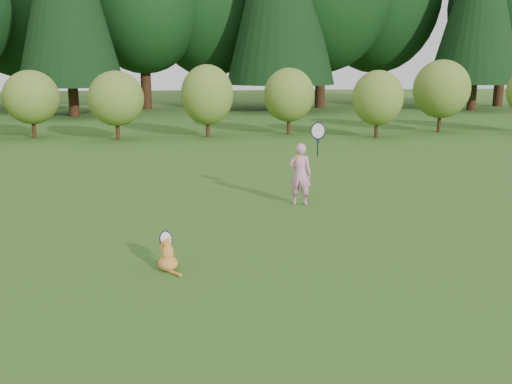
{
  "coord_description": "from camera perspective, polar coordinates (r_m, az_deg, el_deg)",
  "views": [
    {
      "loc": [
        -0.79,
        -7.75,
        2.66
      ],
      "look_at": [
        0.2,
        0.8,
        0.7
      ],
      "focal_mm": 40.0,
      "sensor_mm": 36.0,
      "label": 1
    }
  ],
  "objects": [
    {
      "name": "ground",
      "position": [
        8.23,
        -0.75,
        -6.02
      ],
      "size": [
        100.0,
        100.0,
        0.0
      ],
      "primitive_type": "plane",
      "color": "#224C15",
      "rests_on": "ground"
    },
    {
      "name": "child",
      "position": [
        10.84,
        4.49,
        1.94
      ],
      "size": [
        0.69,
        0.42,
        1.78
      ],
      "rotation": [
        0.0,
        0.0,
        2.86
      ],
      "color": "pink",
      "rests_on": "ground"
    },
    {
      "name": "tennis_ball",
      "position": [
        10.02,
        4.17,
        3.48
      ],
      "size": [
        0.07,
        0.07,
        0.07
      ],
      "color": "#ABD118",
      "rests_on": "ground"
    },
    {
      "name": "cat",
      "position": [
        7.58,
        -8.84,
        -6.08
      ],
      "size": [
        0.37,
        0.64,
        0.59
      ],
      "rotation": [
        0.0,
        0.0,
        0.21
      ],
      "color": "orange",
      "rests_on": "ground"
    },
    {
      "name": "shrub_row",
      "position": [
        20.8,
        -4.46,
        9.3
      ],
      "size": [
        28.0,
        3.0,
        2.8
      ],
      "primitive_type": null,
      "color": "#506820",
      "rests_on": "ground"
    }
  ]
}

